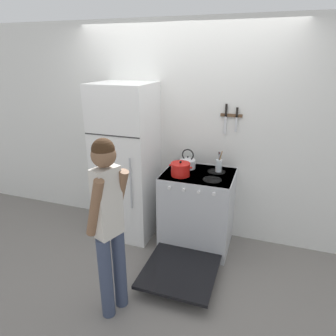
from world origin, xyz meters
name	(u,v)px	position (x,y,z in m)	size (l,w,h in m)	color
ground_plane	(180,226)	(0.00, 0.00, 0.00)	(14.00, 14.00, 0.00)	slate
wall_back	(182,133)	(0.00, 0.03, 1.27)	(10.00, 0.06, 2.55)	silver
refrigerator	(126,163)	(-0.60, -0.31, 0.94)	(0.67, 0.64, 1.88)	white
stove_range	(196,212)	(0.30, -0.35, 0.46)	(0.79, 1.37, 0.92)	silver
dutch_oven_pot	(180,169)	(0.12, -0.44, 0.99)	(0.26, 0.22, 0.17)	red
tea_kettle	(188,162)	(0.14, -0.19, 0.99)	(0.23, 0.18, 0.23)	silver
utensil_jar	(219,165)	(0.50, -0.18, 1.00)	(0.07, 0.07, 0.24)	silver
person	(109,221)	(-0.15, -1.54, 0.91)	(0.33, 0.38, 1.60)	#38425B
wall_knife_strip	(231,115)	(0.57, -0.02, 1.54)	(0.24, 0.03, 0.34)	brown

